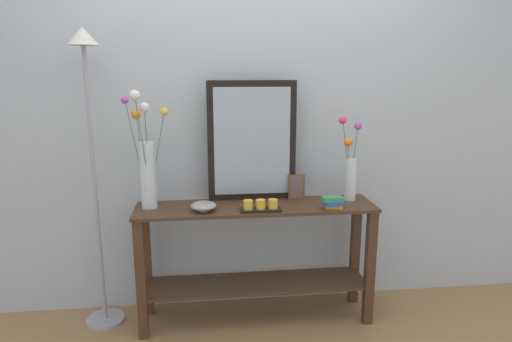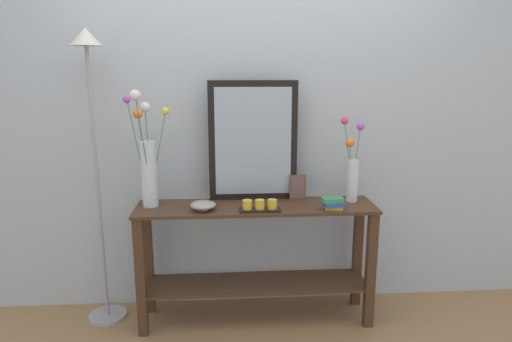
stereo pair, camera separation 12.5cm
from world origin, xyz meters
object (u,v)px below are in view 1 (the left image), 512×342
at_px(console_table, 256,249).
at_px(candle_tray, 261,206).
at_px(mirror_leaning, 252,141).
at_px(decorative_bowl, 204,206).
at_px(floor_lamp, 90,132).
at_px(tall_vase_left, 147,162).
at_px(vase_right, 350,168).
at_px(picture_frame_small, 297,187).
at_px(book_stack, 333,202).

relative_size(console_table, candle_tray, 6.02).
xyz_separation_m(mirror_leaning, decorative_bowl, (-0.31, -0.22, -0.34)).
xyz_separation_m(console_table, floor_lamp, (-0.97, 0.08, 0.75)).
height_order(tall_vase_left, floor_lamp, floor_lamp).
height_order(candle_tray, floor_lamp, floor_lamp).
distance_m(vase_right, decorative_bowl, 0.96).
height_order(candle_tray, decorative_bowl, candle_tray).
bearing_deg(console_table, picture_frame_small, 21.12).
bearing_deg(tall_vase_left, floor_lamp, 171.92).
xyz_separation_m(vase_right, book_stack, (-0.16, -0.17, -0.17)).
relative_size(console_table, book_stack, 11.02).
relative_size(vase_right, decorative_bowl, 3.53).
bearing_deg(vase_right, floor_lamp, 179.47).
relative_size(console_table, floor_lamp, 0.81).
bearing_deg(mirror_leaning, book_stack, -28.60).
height_order(console_table, vase_right, vase_right).
xyz_separation_m(console_table, book_stack, (0.45, -0.11, 0.32)).
xyz_separation_m(picture_frame_small, floor_lamp, (-1.24, -0.03, 0.38)).
distance_m(vase_right, picture_frame_small, 0.36).
xyz_separation_m(tall_vase_left, candle_tray, (0.66, -0.14, -0.25)).
relative_size(mirror_leaning, picture_frame_small, 4.59).
xyz_separation_m(mirror_leaning, vase_right, (0.62, -0.08, -0.17)).
bearing_deg(floor_lamp, candle_tray, -10.60).
bearing_deg(book_stack, decorative_bowl, 177.45).
distance_m(book_stack, floor_lamp, 1.49).
xyz_separation_m(decorative_bowl, floor_lamp, (-0.65, 0.15, 0.43)).
bearing_deg(decorative_bowl, tall_vase_left, 162.19).
relative_size(console_table, picture_frame_small, 8.96).
bearing_deg(book_stack, picture_frame_small, 130.31).
distance_m(console_table, book_stack, 0.57).
xyz_separation_m(tall_vase_left, book_stack, (1.10, -0.14, -0.24)).
relative_size(console_table, mirror_leaning, 1.95).
distance_m(tall_vase_left, book_stack, 1.14).
distance_m(tall_vase_left, decorative_bowl, 0.42).
height_order(console_table, book_stack, book_stack).
bearing_deg(console_table, mirror_leaning, 93.19).
xyz_separation_m(console_table, picture_frame_small, (0.27, 0.11, 0.37)).
relative_size(candle_tray, decorative_bowl, 1.61).
relative_size(tall_vase_left, candle_tray, 2.90).
bearing_deg(console_table, floor_lamp, 175.38).
distance_m(console_table, decorative_bowl, 0.46).
bearing_deg(vase_right, tall_vase_left, -178.61).
bearing_deg(candle_tray, vase_right, 15.87).
bearing_deg(candle_tray, picture_frame_small, 39.22).
bearing_deg(mirror_leaning, floor_lamp, -175.99).
relative_size(tall_vase_left, book_stack, 5.30).
bearing_deg(vase_right, book_stack, -132.28).
distance_m(picture_frame_small, decorative_bowl, 0.62).
distance_m(candle_tray, picture_frame_small, 0.34).
bearing_deg(decorative_bowl, picture_frame_small, 16.72).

